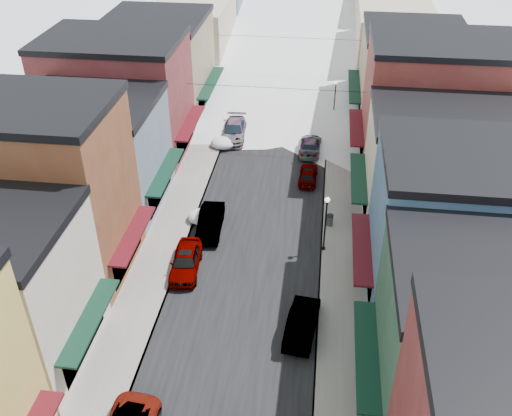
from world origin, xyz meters
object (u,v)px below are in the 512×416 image
(trash_can, at_px, (330,220))
(car_dark_hatch, at_px, (210,222))
(streetlamp_near, at_px, (326,217))
(car_green_sedan, at_px, (302,322))
(car_silver_sedan, at_px, (186,261))

(trash_can, bearing_deg, car_dark_hatch, -169.44)
(car_dark_hatch, relative_size, trash_can, 5.32)
(car_dark_hatch, height_order, trash_can, car_dark_hatch)
(car_dark_hatch, distance_m, streetlamp_near, 9.08)
(car_green_sedan, bearing_deg, trash_can, -91.17)
(car_dark_hatch, xyz_separation_m, car_green_sedan, (7.59, -9.72, -0.02))
(streetlamp_near, bearing_deg, car_green_sedan, -97.61)
(trash_can, bearing_deg, car_green_sedan, -97.49)
(car_green_sedan, relative_size, streetlamp_near, 1.07)
(car_silver_sedan, distance_m, car_dark_hatch, 4.94)
(car_green_sedan, xyz_separation_m, trash_can, (1.50, 11.42, -0.17))
(car_dark_hatch, bearing_deg, car_green_sedan, -55.35)
(streetlamp_near, bearing_deg, car_silver_sedan, -159.95)
(car_silver_sedan, height_order, car_dark_hatch, car_silver_sedan)
(car_silver_sedan, xyz_separation_m, car_dark_hatch, (0.80, 4.88, -0.01))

